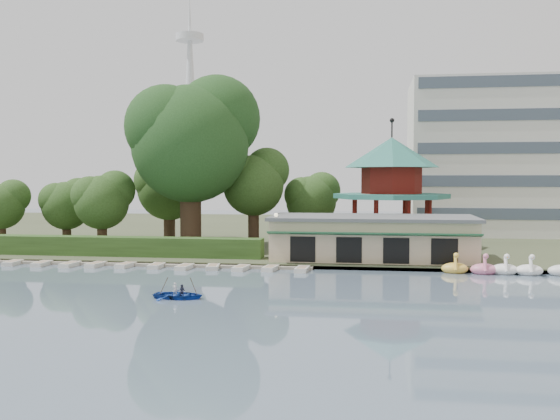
% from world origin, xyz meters
% --- Properties ---
extents(ground_plane, '(220.00, 220.00, 0.00)m').
position_xyz_m(ground_plane, '(0.00, 0.00, 0.00)').
color(ground_plane, slate).
rests_on(ground_plane, ground).
extents(shore, '(220.00, 70.00, 0.40)m').
position_xyz_m(shore, '(0.00, 52.00, 0.20)').
color(shore, '#424930').
rests_on(shore, ground).
extents(embankment, '(220.00, 0.60, 0.30)m').
position_xyz_m(embankment, '(0.00, 17.30, 0.15)').
color(embankment, gray).
rests_on(embankment, ground).
extents(dock, '(34.00, 1.60, 0.24)m').
position_xyz_m(dock, '(-12.00, 17.20, 0.12)').
color(dock, gray).
rests_on(dock, ground).
extents(boathouse, '(18.60, 9.39, 3.90)m').
position_xyz_m(boathouse, '(10.00, 21.97, 2.37)').
color(boathouse, '#CDB592').
rests_on(boathouse, shore).
extents(pavilion, '(12.40, 12.40, 13.50)m').
position_xyz_m(pavilion, '(12.00, 32.00, 7.48)').
color(pavilion, '#CDB592').
rests_on(pavilion, shore).
extents(office_building, '(38.00, 18.00, 20.00)m').
position_xyz_m(office_building, '(32.67, 49.00, 9.73)').
color(office_building, silver).
rests_on(office_building, shore).
extents(broadcast_tower, '(8.00, 8.00, 96.00)m').
position_xyz_m(broadcast_tower, '(-42.00, 140.00, 33.98)').
color(broadcast_tower, silver).
rests_on(broadcast_tower, ground).
extents(hedge, '(30.00, 2.00, 1.80)m').
position_xyz_m(hedge, '(-15.00, 20.50, 1.30)').
color(hedge, '#2D4D1D').
rests_on(hedge, shore).
extents(lamp_post, '(0.36, 0.36, 4.28)m').
position_xyz_m(lamp_post, '(1.50, 19.00, 3.34)').
color(lamp_post, black).
rests_on(lamp_post, shore).
extents(big_tree, '(13.57, 12.65, 18.39)m').
position_xyz_m(big_tree, '(-8.83, 28.20, 12.26)').
color(big_tree, '#3A281C').
rests_on(big_tree, shore).
extents(small_trees, '(38.94, 16.78, 10.76)m').
position_xyz_m(small_trees, '(-12.12, 32.48, 6.33)').
color(small_trees, '#3A281C').
rests_on(small_trees, shore).
extents(swan_boats, '(13.65, 2.05, 1.92)m').
position_xyz_m(swan_boats, '(22.73, 16.62, 0.40)').
color(swan_boats, '#F9C64A').
rests_on(swan_boats, ground).
extents(moored_rowboats, '(32.55, 2.77, 0.36)m').
position_xyz_m(moored_rowboats, '(-11.35, 15.84, 0.18)').
color(moored_rowboats, silver).
rests_on(moored_rowboats, ground).
extents(rowboat_with_passengers, '(4.65, 3.41, 2.01)m').
position_xyz_m(rowboat_with_passengers, '(-2.46, 3.01, 0.47)').
color(rowboat_with_passengers, navy).
rests_on(rowboat_with_passengers, ground).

